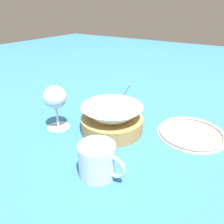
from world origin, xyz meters
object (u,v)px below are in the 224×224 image
object	(u,v)px
sauce_cup	(121,104)
wine_glass	(55,99)
beer_mug	(98,161)
food_basket	(112,119)
side_plate	(191,133)

from	to	relation	value
sauce_cup	wine_glass	xyz separation A→B (m)	(-0.10, -0.25, 0.09)
wine_glass	beer_mug	size ratio (longest dim) A/B	1.20
food_basket	sauce_cup	distance (m)	0.18
wine_glass	food_basket	bearing A→B (deg)	27.24
wine_glass	sauce_cup	bearing A→B (deg)	68.70
sauce_cup	food_basket	bearing A→B (deg)	-68.18
food_basket	side_plate	distance (m)	0.26
sauce_cup	wine_glass	distance (m)	0.29
sauce_cup	wine_glass	size ratio (longest dim) A/B	0.73
side_plate	wine_glass	bearing A→B (deg)	-152.87
food_basket	side_plate	world-z (taller)	food_basket
sauce_cup	side_plate	world-z (taller)	sauce_cup
food_basket	wine_glass	size ratio (longest dim) A/B	1.36
wine_glass	beer_mug	bearing A→B (deg)	-23.37
food_basket	beer_mug	bearing A→B (deg)	-65.75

